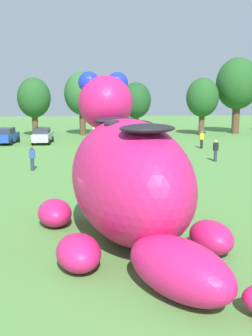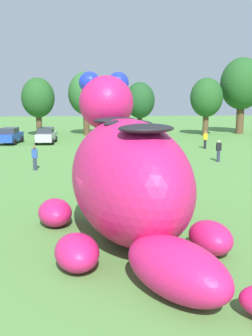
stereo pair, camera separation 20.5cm
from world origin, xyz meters
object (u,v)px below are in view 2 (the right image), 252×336
Objects in this scene: spectator_wandering at (104,146)px; car_silver at (46,135)px; car_blue at (10,136)px; box_truck at (110,127)px; spectator_far_side at (205,140)px; spectator_by_cars at (219,151)px; spectator_mid_field at (35,158)px; giant_inflatable_creature at (129,178)px; spectator_near_inflatable at (115,141)px.

car_silver is at bearing 124.10° from spectator_wandering.
car_blue is 2.49× the size of spectator_wandering.
box_truck is 3.88× the size of spectator_far_side.
spectator_by_cars is 7.47m from spectator_far_side.
spectator_mid_field is at bearing -127.98° from spectator_wandering.
giant_inflatable_creature is 14.68m from spectator_mid_field.
box_truck reaches higher than spectator_mid_field.
spectator_by_cars is at bearing 62.53° from giant_inflatable_creature.
car_blue is 22.59m from spectator_by_cars.
car_silver is at bearing 161.61° from spectator_far_side.
giant_inflatable_creature is at bearing -91.35° from spectator_near_inflatable.
car_silver is 2.43× the size of spectator_far_side.
spectator_near_inflatable and spectator_mid_field have the same top height.
giant_inflatable_creature reaches higher than car_blue.
car_blue reaches higher than spectator_mid_field.
spectator_near_inflatable is (0.27, -7.39, -0.75)m from box_truck.
spectator_mid_field is 1.00× the size of spectator_wandering.
box_truck is 16.36m from spectator_by_cars.
spectator_wandering is at bearing -94.65° from box_truck.
spectator_by_cars is at bearing -40.37° from car_silver.
car_blue reaches higher than spectator_far_side.
spectator_by_cars and spectator_far_side have the same top height.
spectator_by_cars is (14.91, -12.68, -0.01)m from car_silver.
car_silver is at bearing 139.63° from spectator_by_cars.
spectator_mid_field is at bearing -109.02° from box_truck.
box_truck reaches higher than spectator_far_side.
spectator_wandering is (9.80, -8.86, -0.01)m from car_blue.
spectator_near_inflatable is 3.21m from spectator_wandering.
car_blue reaches higher than spectator_by_cars.
giant_inflatable_creature is 30.54m from car_blue.
car_blue is 2.49× the size of spectator_far_side.
spectator_far_side is (9.01, -6.81, -0.75)m from box_truck.
spectator_near_inflatable is at bearing -87.92° from box_truck.
spectator_mid_field is (4.89, -15.14, -0.01)m from car_blue.
car_blue is 2.49× the size of spectator_by_cars.
spectator_wandering is 1.00× the size of spectator_far_side.
giant_inflatable_creature reaches higher than spectator_near_inflatable.
giant_inflatable_creature is at bearing -90.51° from box_truck.
box_truck is at bearing 89.49° from giant_inflatable_creature.
giant_inflatable_creature is 6.73× the size of spectator_wandering.
spectator_wandering is at bearing -42.10° from car_blue.
car_silver is 2.43× the size of spectator_near_inflatable.
box_truck reaches higher than spectator_by_cars.
giant_inflatable_creature is at bearing -117.47° from spectator_by_cars.
spectator_near_inflatable is at bearing 88.65° from giant_inflatable_creature.
box_truck is at bearing 92.08° from spectator_near_inflatable.
box_truck is 10.47m from spectator_wandering.
box_truck is 11.32m from spectator_far_side.
car_blue is 15.91m from spectator_mid_field.
spectator_far_side is (9.28, 23.43, -1.42)m from giant_inflatable_creature.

